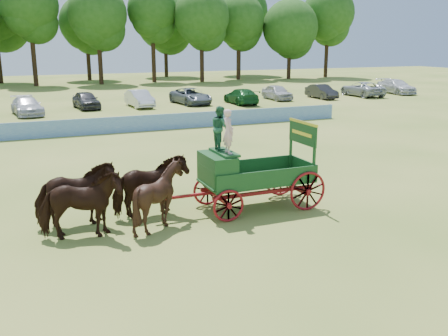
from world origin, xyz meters
TOP-DOWN VIEW (x-y plane):
  - ground at (0.00, 0.00)m, footprint 160.00×160.00m
  - horse_lead_left at (-8.97, 0.57)m, footprint 2.61×1.49m
  - horse_lead_right at (-8.97, 1.67)m, footprint 2.50×1.21m
  - horse_wheel_left at (-6.57, 0.57)m, footprint 2.07×1.89m
  - horse_wheel_right at (-6.57, 1.67)m, footprint 2.60×1.45m
  - farm_dray at (-3.59, 1.15)m, footprint 6.00×2.00m
  - sponsor_banner at (-1.00, 18.00)m, footprint 26.00×0.08m
  - parked_cars at (2.98, 30.13)m, footprint 57.88×7.33m
  - treeline at (-1.68, 60.35)m, footprint 89.22×22.91m

SIDE VIEW (x-z plane):
  - ground at x=0.00m, z-range 0.00..0.00m
  - sponsor_banner at x=-1.00m, z-range 0.00..1.05m
  - parked_cars at x=2.98m, z-range -0.05..1.57m
  - horse_lead_left at x=-8.97m, z-range 0.00..2.08m
  - horse_lead_right at x=-8.97m, z-range 0.00..2.08m
  - horse_wheel_right at x=-6.57m, z-range 0.00..2.08m
  - horse_wheel_left at x=-6.57m, z-range 0.00..2.09m
  - farm_dray at x=-3.59m, z-range -0.23..3.41m
  - treeline at x=-1.68m, z-range 1.50..16.94m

